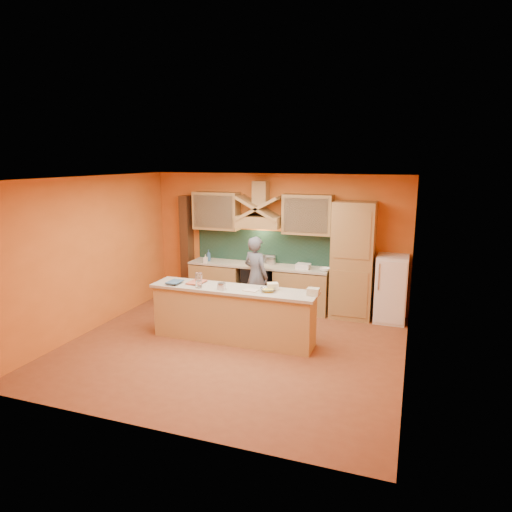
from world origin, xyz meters
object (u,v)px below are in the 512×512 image
(stove, at_px, (258,286))
(fridge, at_px, (391,289))
(kitchen_scale, at_px, (222,287))
(mixing_bowl, at_px, (268,290))
(person, at_px, (256,276))

(stove, height_order, fridge, fridge)
(stove, relative_size, fridge, 0.69)
(kitchen_scale, xyz_separation_m, mixing_bowl, (0.76, 0.16, -0.02))
(stove, xyz_separation_m, mixing_bowl, (0.83, -1.91, 0.53))
(fridge, distance_m, kitchen_scale, 3.37)
(stove, height_order, person, person)
(kitchen_scale, distance_m, mixing_bowl, 0.78)
(fridge, relative_size, mixing_bowl, 5.20)
(stove, xyz_separation_m, kitchen_scale, (0.06, -2.07, 0.54))
(fridge, distance_m, person, 2.64)
(fridge, xyz_separation_m, kitchen_scale, (-2.64, -2.07, 0.34))
(mixing_bowl, bearing_deg, person, 116.62)
(person, bearing_deg, kitchen_scale, 111.44)
(fridge, xyz_separation_m, mixing_bowl, (-1.87, -1.91, 0.33))
(fridge, height_order, mixing_bowl, fridge)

